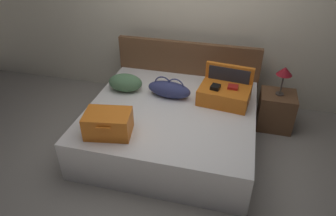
{
  "coord_description": "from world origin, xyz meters",
  "views": [
    {
      "loc": [
        0.71,
        -2.51,
        2.47
      ],
      "look_at": [
        0.0,
        0.26,
        0.59
      ],
      "focal_mm": 32.79,
      "sensor_mm": 36.0,
      "label": 1
    }
  ],
  "objects": [
    {
      "name": "nightstand",
      "position": [
        1.25,
        1.07,
        0.25
      ],
      "size": [
        0.44,
        0.4,
        0.49
      ],
      "primitive_type": "cube",
      "color": "brown",
      "rests_on": "ground"
    },
    {
      "name": "hard_case_large",
      "position": [
        0.58,
        0.73,
        0.61
      ],
      "size": [
        0.64,
        0.51,
        0.4
      ],
      "rotation": [
        0.0,
        0.0,
        -0.12
      ],
      "color": "#D16619",
      "rests_on": "bed"
    },
    {
      "name": "bed",
      "position": [
        0.0,
        0.4,
        0.25
      ],
      "size": [
        1.94,
        1.83,
        0.49
      ],
      "primitive_type": "cube",
      "color": "silver",
      "rests_on": "ground"
    },
    {
      "name": "hard_case_medium",
      "position": [
        -0.51,
        -0.21,
        0.62
      ],
      "size": [
        0.51,
        0.4,
        0.25
      ],
      "rotation": [
        0.0,
        0.0,
        0.17
      ],
      "color": "#D16619",
      "rests_on": "bed"
    },
    {
      "name": "pillow_near_headboard",
      "position": [
        -0.67,
        0.68,
        0.6
      ],
      "size": [
        0.45,
        0.3,
        0.22
      ],
      "primitive_type": "ellipsoid",
      "rotation": [
        0.0,
        0.0,
        0.06
      ],
      "color": "#4C724C",
      "rests_on": "bed"
    },
    {
      "name": "back_wall",
      "position": [
        0.0,
        1.65,
        1.3
      ],
      "size": [
        8.0,
        0.1,
        2.6
      ],
      "primitive_type": "cube",
      "color": "beige",
      "rests_on": "ground"
    },
    {
      "name": "ground_plane",
      "position": [
        0.0,
        0.0,
        0.0
      ],
      "size": [
        12.0,
        12.0,
        0.0
      ],
      "primitive_type": "plane",
      "color": "gray"
    },
    {
      "name": "table_lamp",
      "position": [
        1.25,
        1.07,
        0.8
      ],
      "size": [
        0.19,
        0.19,
        0.38
      ],
      "color": "#3F3833",
      "rests_on": "nightstand"
    },
    {
      "name": "duffel_bag",
      "position": [
        -0.09,
        0.67,
        0.6
      ],
      "size": [
        0.57,
        0.28,
        0.27
      ],
      "rotation": [
        0.0,
        0.0,
        -0.11
      ],
      "color": "navy",
      "rests_on": "bed"
    },
    {
      "name": "headboard",
      "position": [
        0.0,
        1.36,
        0.48
      ],
      "size": [
        1.98,
        0.08,
        0.95
      ],
      "primitive_type": "cube",
      "color": "brown",
      "rests_on": "ground"
    }
  ]
}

